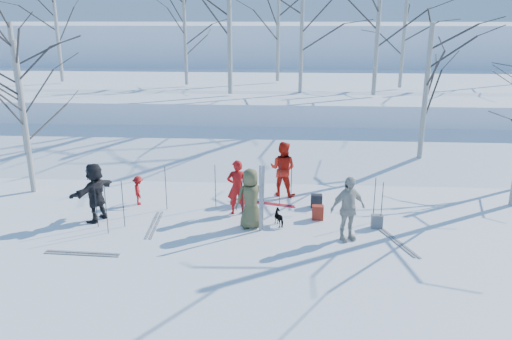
# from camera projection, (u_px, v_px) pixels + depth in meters

# --- Properties ---
(ground) EXTENTS (120.00, 120.00, 0.00)m
(ground) POSITION_uv_depth(u_px,v_px,m) (253.00, 232.00, 13.52)
(ground) COLOR white
(ground) RESTS_ON ground
(snow_ramp) EXTENTS (70.00, 9.49, 4.12)m
(snow_ramp) POSITION_uv_depth(u_px,v_px,m) (265.00, 157.00, 20.15)
(snow_ramp) COLOR white
(snow_ramp) RESTS_ON ground
(snow_plateau) EXTENTS (70.00, 18.00, 2.20)m
(snow_plateau) POSITION_uv_depth(u_px,v_px,m) (273.00, 98.00, 29.44)
(snow_plateau) COLOR white
(snow_plateau) RESTS_ON ground
(far_hill) EXTENTS (90.00, 30.00, 6.00)m
(far_hill) POSITION_uv_depth(u_px,v_px,m) (279.00, 55.00, 49.18)
(far_hill) COLOR white
(far_hill) RESTS_ON ground
(skier_olive_center) EXTENTS (0.95, 0.78, 1.68)m
(skier_olive_center) POSITION_uv_depth(u_px,v_px,m) (251.00, 199.00, 13.59)
(skier_olive_center) COLOR brown
(skier_olive_center) RESTS_ON ground
(skier_red_north) EXTENTS (0.67, 0.51, 1.64)m
(skier_red_north) POSITION_uv_depth(u_px,v_px,m) (237.00, 187.00, 14.56)
(skier_red_north) COLOR #B01010
(skier_red_north) RESTS_ON ground
(skier_redor_behind) EXTENTS (1.04, 0.92, 1.79)m
(skier_redor_behind) POSITION_uv_depth(u_px,v_px,m) (283.00, 169.00, 16.07)
(skier_redor_behind) COLOR red
(skier_redor_behind) RESTS_ON ground
(skier_red_seated) EXTENTS (0.51, 0.66, 0.91)m
(skier_red_seated) POSITION_uv_depth(u_px,v_px,m) (139.00, 190.00, 15.40)
(skier_red_seated) COLOR #B01010
(skier_red_seated) RESTS_ON ground
(skier_cream_east) EXTENTS (1.09, 0.83, 1.72)m
(skier_cream_east) POSITION_uv_depth(u_px,v_px,m) (348.00, 209.00, 12.82)
(skier_cream_east) COLOR beige
(skier_cream_east) RESTS_ON ground
(skier_grey_west) EXTENTS (1.08, 1.65, 1.70)m
(skier_grey_west) POSITION_uv_depth(u_px,v_px,m) (95.00, 192.00, 14.06)
(skier_grey_west) COLOR black
(skier_grey_west) RESTS_ON ground
(dog) EXTENTS (0.48, 0.59, 0.46)m
(dog) POSITION_uv_depth(u_px,v_px,m) (280.00, 218.00, 13.90)
(dog) COLOR black
(dog) RESTS_ON ground
(upright_ski_left) EXTENTS (0.07, 0.16, 1.90)m
(upright_ski_left) POSITION_uv_depth(u_px,v_px,m) (260.00, 199.00, 13.26)
(upright_ski_left) COLOR silver
(upright_ski_left) RESTS_ON ground
(upright_ski_right) EXTENTS (0.13, 0.23, 1.89)m
(upright_ski_right) POSITION_uv_depth(u_px,v_px,m) (263.00, 198.00, 13.29)
(upright_ski_right) COLOR silver
(upright_ski_right) RESTS_ON ground
(ski_pair_a) EXTENTS (0.36, 1.92, 0.02)m
(ski_pair_a) POSITION_uv_depth(u_px,v_px,m) (82.00, 253.00, 12.27)
(ski_pair_a) COLOR silver
(ski_pair_a) RESTS_ON ground
(ski_pair_b) EXTENTS (0.48, 1.93, 0.02)m
(ski_pair_b) POSITION_uv_depth(u_px,v_px,m) (155.00, 225.00, 13.97)
(ski_pair_b) COLOR silver
(ski_pair_b) RESTS_ON ground
(ski_pair_c) EXTENTS (1.37, 2.02, 0.02)m
(ski_pair_c) POSITION_uv_depth(u_px,v_px,m) (397.00, 242.00, 12.90)
(ski_pair_c) COLOR silver
(ski_pair_c) RESTS_ON ground
(ski_pair_d) EXTENTS (1.18, 2.00, 0.02)m
(ski_pair_d) POSITION_uv_depth(u_px,v_px,m) (266.00, 203.00, 15.59)
(ski_pair_d) COLOR red
(ski_pair_d) RESTS_ON ground
(ski_pole_a) EXTENTS (0.02, 0.02, 1.34)m
(ski_pole_a) POSITION_uv_depth(u_px,v_px,m) (106.00, 210.00, 13.26)
(ski_pole_a) COLOR black
(ski_pole_a) RESTS_ON ground
(ski_pole_b) EXTENTS (0.02, 0.02, 1.34)m
(ski_pole_b) POSITION_uv_depth(u_px,v_px,m) (96.00, 204.00, 13.66)
(ski_pole_b) COLOR black
(ski_pole_b) RESTS_ON ground
(ski_pole_c) EXTENTS (0.02, 0.02, 1.34)m
(ski_pole_c) POSITION_uv_depth(u_px,v_px,m) (291.00, 179.00, 15.74)
(ski_pole_c) COLOR black
(ski_pole_c) RESTS_ON ground
(ski_pole_d) EXTENTS (0.02, 0.02, 1.34)m
(ski_pole_d) POSITION_uv_depth(u_px,v_px,m) (280.00, 184.00, 15.34)
(ski_pole_d) COLOR black
(ski_pole_d) RESTS_ON ground
(ski_pole_e) EXTENTS (0.02, 0.02, 1.34)m
(ski_pole_e) POSITION_uv_depth(u_px,v_px,m) (374.00, 200.00, 13.95)
(ski_pole_e) COLOR black
(ski_pole_e) RESTS_ON ground
(ski_pole_f) EXTENTS (0.02, 0.02, 1.34)m
(ski_pole_f) POSITION_uv_depth(u_px,v_px,m) (166.00, 188.00, 14.92)
(ski_pole_f) COLOR black
(ski_pole_f) RESTS_ON ground
(ski_pole_g) EXTENTS (0.02, 0.02, 1.34)m
(ski_pole_g) POSITION_uv_depth(u_px,v_px,m) (382.00, 206.00, 13.56)
(ski_pole_g) COLOR black
(ski_pole_g) RESTS_ON ground
(ski_pole_h) EXTENTS (0.02, 0.02, 1.34)m
(ski_pole_h) POSITION_uv_depth(u_px,v_px,m) (215.00, 186.00, 15.13)
(ski_pole_h) COLOR black
(ski_pole_h) RESTS_ON ground
(ski_pole_i) EXTENTS (0.02, 0.02, 1.34)m
(ski_pole_i) POSITION_uv_depth(u_px,v_px,m) (242.00, 203.00, 13.71)
(ski_pole_i) COLOR black
(ski_pole_i) RESTS_ON ground
(ski_pole_j) EXTENTS (0.02, 0.02, 1.34)m
(ski_pole_j) POSITION_uv_depth(u_px,v_px,m) (123.00, 204.00, 13.68)
(ski_pole_j) COLOR black
(ski_pole_j) RESTS_ON ground
(backpack_red) EXTENTS (0.32, 0.22, 0.42)m
(backpack_red) POSITION_uv_depth(u_px,v_px,m) (318.00, 213.00, 14.30)
(backpack_red) COLOR maroon
(backpack_red) RESTS_ON ground
(backpack_grey) EXTENTS (0.30, 0.20, 0.38)m
(backpack_grey) POSITION_uv_depth(u_px,v_px,m) (377.00, 221.00, 13.73)
(backpack_grey) COLOR slate
(backpack_grey) RESTS_ON ground
(backpack_dark) EXTENTS (0.34, 0.24, 0.40)m
(backpack_dark) POSITION_uv_depth(u_px,v_px,m) (316.00, 201.00, 15.24)
(backpack_dark) COLOR black
(backpack_dark) RESTS_ON ground
(birch_plateau_b) EXTENTS (4.36, 4.36, 5.37)m
(birch_plateau_b) POSITION_uv_depth(u_px,v_px,m) (302.00, 33.00, 22.75)
(birch_plateau_b) COLOR silver
(birch_plateau_b) RESTS_ON snow_plateau
(birch_plateau_c) EXTENTS (4.91, 4.91, 6.16)m
(birch_plateau_c) POSITION_uv_depth(u_px,v_px,m) (278.00, 23.00, 26.67)
(birch_plateau_c) COLOR silver
(birch_plateau_c) RESTS_ON snow_plateau
(birch_plateau_d) EXTENTS (4.80, 4.80, 6.01)m
(birch_plateau_d) POSITION_uv_depth(u_px,v_px,m) (378.00, 26.00, 21.69)
(birch_plateau_d) COLOR silver
(birch_plateau_d) RESTS_ON snow_plateau
(birch_plateau_e) EXTENTS (5.68, 5.68, 7.26)m
(birch_plateau_e) POSITION_uv_depth(u_px,v_px,m) (229.00, 11.00, 21.93)
(birch_plateau_e) COLOR silver
(birch_plateau_e) RESTS_ON snow_plateau
(birch_plateau_f) EXTENTS (3.58, 3.58, 4.25)m
(birch_plateau_f) POSITION_uv_depth(u_px,v_px,m) (185.00, 43.00, 25.43)
(birch_plateau_f) COLOR silver
(birch_plateau_f) RESTS_ON snow_plateau
(birch_plateau_g) EXTENTS (4.57, 4.57, 5.67)m
(birch_plateau_g) POSITION_uv_depth(u_px,v_px,m) (57.00, 28.00, 26.49)
(birch_plateau_g) COLOR silver
(birch_plateau_g) RESTS_ON snow_plateau
(birch_plateau_h) EXTENTS (3.75, 3.75, 4.50)m
(birch_plateau_h) POSITION_uv_depth(u_px,v_px,m) (403.00, 41.00, 24.31)
(birch_plateau_h) COLOR silver
(birch_plateau_h) RESTS_ON snow_plateau
(birch_edge_a) EXTENTS (4.04, 4.04, 4.91)m
(birch_edge_a) POSITION_uv_depth(u_px,v_px,m) (24.00, 119.00, 15.94)
(birch_edge_a) COLOR silver
(birch_edge_a) RESTS_ON ground
(birch_edge_d) EXTENTS (4.39, 4.39, 5.42)m
(birch_edge_d) POSITION_uv_depth(u_px,v_px,m) (20.00, 97.00, 18.77)
(birch_edge_d) COLOR silver
(birch_edge_d) RESTS_ON ground
(birch_edge_e) EXTENTS (4.39, 4.39, 5.41)m
(birch_edge_e) POSITION_uv_depth(u_px,v_px,m) (425.00, 100.00, 18.02)
(birch_edge_e) COLOR silver
(birch_edge_e) RESTS_ON ground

